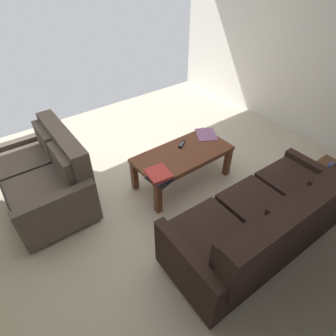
# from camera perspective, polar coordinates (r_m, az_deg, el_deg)

# --- Properties ---
(ground_plane) EXTENTS (5.42, 4.86, 0.01)m
(ground_plane) POSITION_cam_1_polar(r_m,az_deg,el_deg) (3.53, -3.45, -4.20)
(ground_plane) COLOR beige
(wall_left) EXTENTS (0.12, 4.86, 2.61)m
(wall_left) POSITION_cam_1_polar(r_m,az_deg,el_deg) (4.77, 26.20, 22.05)
(wall_left) COLOR silver
(wall_left) RESTS_ON ground
(sofa_main) EXTENTS (1.91, 0.87, 0.89)m
(sofa_main) POSITION_cam_1_polar(r_m,az_deg,el_deg) (2.80, 19.40, -10.62)
(sofa_main) COLOR black
(sofa_main) RESTS_ON ground
(loveseat_near) EXTENTS (0.84, 1.34, 0.87)m
(loveseat_near) POSITION_cam_1_polar(r_m,az_deg,el_deg) (3.43, -23.76, -1.59)
(loveseat_near) COLOR black
(loveseat_near) RESTS_ON ground
(coffee_table) EXTENTS (1.20, 0.59, 0.45)m
(coffee_table) POSITION_cam_1_polar(r_m,az_deg,el_deg) (3.39, 3.07, 2.24)
(coffee_table) COLOR brown
(coffee_table) RESTS_ON ground
(end_table) EXTENTS (0.45, 0.45, 0.53)m
(end_table) POSITION_cam_1_polar(r_m,az_deg,el_deg) (3.49, 30.81, -1.87)
(end_table) COLOR brown
(end_table) RESTS_ON ground
(coffee_mug) EXTENTS (0.10, 0.08, 0.10)m
(coffee_mug) POSITION_cam_1_polar(r_m,az_deg,el_deg) (3.38, 30.65, -0.02)
(coffee_mug) COLOR #334C8C
(coffee_mug) RESTS_ON end_table
(book_stack) EXTENTS (0.27, 0.30, 0.10)m
(book_stack) POSITION_cam_1_polar(r_m,az_deg,el_deg) (2.93, -1.87, -1.60)
(book_stack) COLOR black
(book_stack) RESTS_ON coffee_table
(tv_remote) EXTENTS (0.16, 0.12, 0.02)m
(tv_remote) POSITION_cam_1_polar(r_m,az_deg,el_deg) (3.48, 2.87, 4.91)
(tv_remote) COLOR black
(tv_remote) RESTS_ON coffee_table
(loose_magazine) EXTENTS (0.37, 0.40, 0.01)m
(loose_magazine) POSITION_cam_1_polar(r_m,az_deg,el_deg) (3.72, 7.90, 6.91)
(loose_magazine) COLOR #996699
(loose_magazine) RESTS_ON coffee_table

